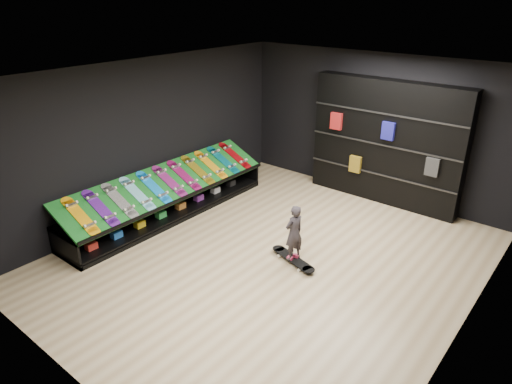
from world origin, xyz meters
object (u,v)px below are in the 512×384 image
Objects in this scene: display_rack at (169,203)px; floor_skateboard at (293,261)px; child at (294,243)px; back_shelving at (386,143)px.

floor_skateboard is at bearing 2.02° from display_rack.
display_rack is 2.92m from child.
child is (2.91, 0.10, 0.12)m from display_rack.
display_rack is 7.90× the size of child.
child is (-0.00, 0.00, 0.34)m from floor_skateboard.
child reaches higher than floor_skateboard.
back_shelving is at bearing -166.13° from child.
back_shelving reaches higher than child.
back_shelving reaches higher than floor_skateboard.
back_shelving is at bearing 48.61° from display_rack.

